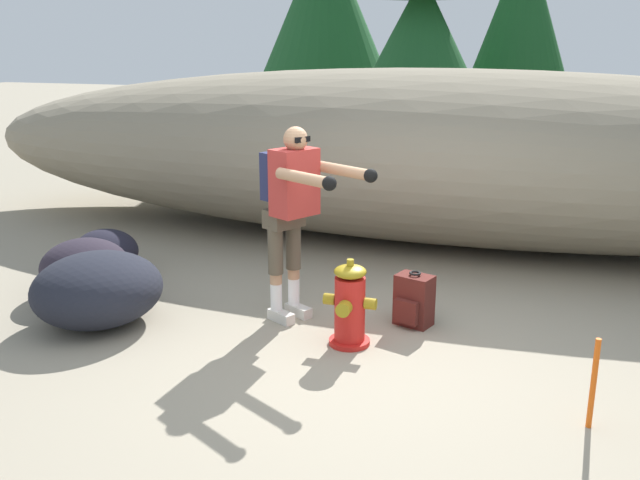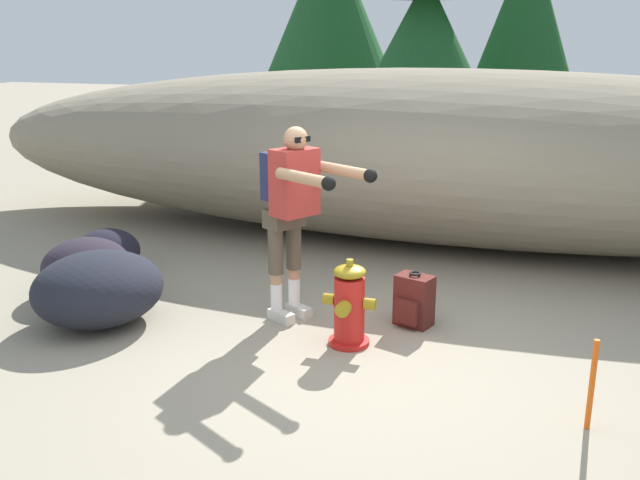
# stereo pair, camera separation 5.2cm
# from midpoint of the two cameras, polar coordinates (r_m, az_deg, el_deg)

# --- Properties ---
(ground_plane) EXTENTS (56.00, 56.00, 0.04)m
(ground_plane) POSITION_cam_midpoint_polar(r_m,az_deg,el_deg) (5.28, 3.54, -10.59)
(ground_plane) COLOR gray
(dirt_embankment) EXTENTS (12.53, 3.20, 2.02)m
(dirt_embankment) POSITION_cam_midpoint_polar(r_m,az_deg,el_deg) (8.51, 10.40, 6.77)
(dirt_embankment) COLOR gray
(dirt_embankment) RESTS_ON ground_plane
(fire_hydrant) EXTENTS (0.42, 0.38, 0.71)m
(fire_hydrant) POSITION_cam_midpoint_polar(r_m,az_deg,el_deg) (5.53, 2.66, -5.41)
(fire_hydrant) COLOR red
(fire_hydrant) RESTS_ON ground_plane
(utility_worker) EXTENTS (1.03, 0.81, 1.67)m
(utility_worker) POSITION_cam_midpoint_polar(r_m,az_deg,el_deg) (5.79, -1.97, 3.25)
(utility_worker) COLOR beige
(utility_worker) RESTS_ON ground_plane
(spare_backpack) EXTENTS (0.35, 0.34, 0.47)m
(spare_backpack) POSITION_cam_midpoint_polar(r_m,az_deg,el_deg) (5.99, 7.88, -4.94)
(spare_backpack) COLOR #511E19
(spare_backpack) RESTS_ON ground_plane
(boulder_large) EXTENTS (1.42, 1.45, 0.62)m
(boulder_large) POSITION_cam_midpoint_polar(r_m,az_deg,el_deg) (6.23, -17.34, -3.79)
(boulder_large) COLOR black
(boulder_large) RESTS_ON ground_plane
(boulder_mid) EXTENTS (1.11, 1.11, 0.54)m
(boulder_mid) POSITION_cam_midpoint_polar(r_m,az_deg,el_deg) (6.98, -18.25, -2.07)
(boulder_mid) COLOR #28212C
(boulder_mid) RESTS_ON ground_plane
(boulder_small) EXTENTS (0.94, 0.90, 0.44)m
(boulder_small) POSITION_cam_midpoint_polar(r_m,az_deg,el_deg) (7.64, -16.65, -0.79)
(boulder_small) COLOR black
(boulder_small) RESTS_ON ground_plane
(pine_tree_left) EXTENTS (2.33, 2.33, 4.82)m
(pine_tree_left) POSITION_cam_midpoint_polar(r_m,az_deg,el_deg) (11.92, 8.70, 17.34)
(pine_tree_left) COLOR #47331E
(pine_tree_left) RESTS_ON ground_plane
(survey_stake) EXTENTS (0.04, 0.04, 0.60)m
(survey_stake) POSITION_cam_midpoint_polar(r_m,az_deg,el_deg) (4.71, 21.53, -10.90)
(survey_stake) COLOR #E55914
(survey_stake) RESTS_ON ground_plane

